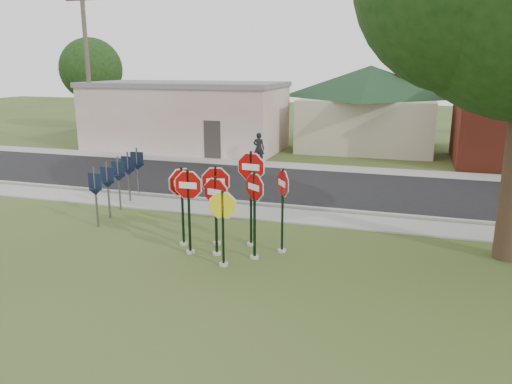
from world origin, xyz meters
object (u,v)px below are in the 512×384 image
(utility_pole_near, at_px, (88,69))
(pedestrian, at_px, (259,148))
(stop_sign_center, at_px, (216,205))
(stop_sign_yellow, at_px, (223,219))
(stop_sign_left, at_px, (189,199))

(utility_pole_near, height_order, pedestrian, utility_pole_near)
(stop_sign_center, relative_size, utility_pole_near, 0.25)
(stop_sign_center, distance_m, stop_sign_yellow, 0.85)
(stop_sign_yellow, xyz_separation_m, stop_sign_left, (-1.23, 0.57, 0.30))
(stop_sign_center, bearing_deg, pedestrian, 101.95)
(stop_sign_left, bearing_deg, utility_pole_near, 132.77)
(stop_sign_yellow, relative_size, pedestrian, 1.30)
(stop_sign_center, distance_m, pedestrian, 13.24)
(stop_sign_yellow, distance_m, pedestrian, 14.02)
(stop_sign_center, height_order, utility_pole_near, utility_pole_near)
(stop_sign_center, relative_size, stop_sign_yellow, 1.09)
(pedestrian, bearing_deg, stop_sign_center, 99.26)
(stop_sign_center, xyz_separation_m, utility_pole_near, (-13.72, 13.88, 3.51))
(stop_sign_yellow, xyz_separation_m, pedestrian, (-3.21, 13.64, -0.40))
(stop_sign_left, bearing_deg, stop_sign_yellow, -24.72)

